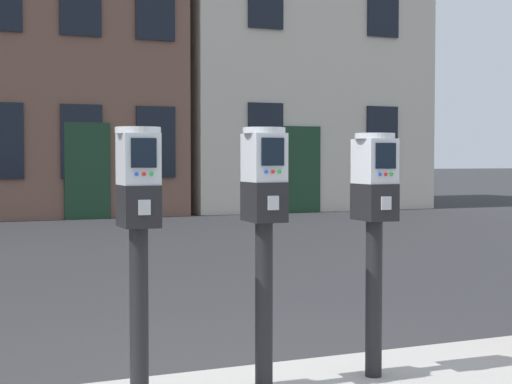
{
  "coord_description": "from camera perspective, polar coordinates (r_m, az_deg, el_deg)",
  "views": [
    {
      "loc": [
        -1.65,
        -4.02,
        1.32
      ],
      "look_at": [
        0.04,
        -0.19,
        1.15
      ],
      "focal_mm": 56.89,
      "sensor_mm": 36.0,
      "label": 1
    }
  ],
  "objects": [
    {
      "name": "parking_meter_end_of_row",
      "position": [
        4.41,
        8.33,
        -1.21
      ],
      "size": [
        0.23,
        0.26,
        1.32
      ],
      "rotation": [
        0.0,
        0.0,
        -1.62
      ],
      "color": "black",
      "rests_on": "sidewalk_slab"
    },
    {
      "name": "parking_meter_near_kerb",
      "position": [
        3.88,
        -8.26,
        -1.57
      ],
      "size": [
        0.23,
        0.26,
        1.33
      ],
      "rotation": [
        0.0,
        0.0,
        -1.62
      ],
      "color": "black",
      "rests_on": "sidewalk_slab"
    },
    {
      "name": "townhouse_orange_brick",
      "position": [
        23.04,
        1.25,
        11.63
      ],
      "size": [
        6.51,
        6.17,
        10.04
      ],
      "color": "beige",
      "rests_on": "ground_plane"
    },
    {
      "name": "parking_meter_twin_adjacent",
      "position": [
        4.1,
        0.57,
        -1.26
      ],
      "size": [
        0.23,
        0.26,
        1.34
      ],
      "rotation": [
        0.0,
        0.0,
        -1.62
      ],
      "color": "black",
      "rests_on": "sidewalk_slab"
    }
  ]
}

